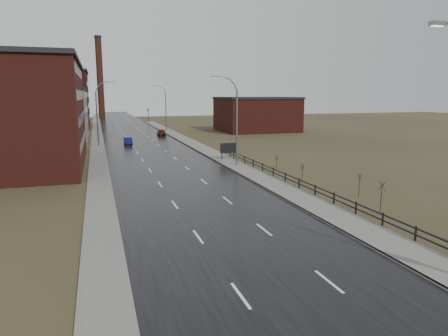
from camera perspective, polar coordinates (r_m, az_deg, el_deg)
road at (r=72.81m, az=-11.13°, el=3.12°), size 14.00×300.00×0.06m
sidewalk_right at (r=50.49m, az=1.97°, el=0.19°), size 3.20×180.00×0.18m
curb_right at (r=50.01m, az=0.33°, el=0.10°), size 0.16×180.00×0.18m
sidewalk_left at (r=72.35m, az=-17.60°, el=2.80°), size 2.40×260.00×0.12m
warehouse_mid at (r=90.41m, az=-24.11°, el=7.13°), size 16.32×20.40×10.50m
warehouse_far at (r=120.72m, az=-25.05°, el=8.86°), size 26.52×24.48×15.50m
building_right at (r=101.47m, az=4.66°, el=7.69°), size 18.36×16.32×8.50m
smokestack at (r=161.93m, az=-17.30°, el=12.26°), size 2.70×2.70×30.70m
streetlight_right_mid at (r=50.70m, az=1.52°, el=6.79°), size 3.36×0.28×11.35m
streetlight_left at (r=73.86m, az=-17.47°, el=7.46°), size 3.36×0.28×11.35m
streetlight_right_far at (r=103.19m, az=-8.47°, el=8.54°), size 3.36×0.28×11.35m
guardrail at (r=36.26m, az=13.45°, el=-3.17°), size 0.10×53.05×1.10m
shrub_c at (r=32.66m, az=21.55°, el=-3.84°), size 0.63×0.67×2.68m
shrub_d at (r=37.83m, az=18.77°, el=-2.21°), size 0.51×0.54×2.16m
shrub_e at (r=41.96m, az=11.12°, el=-0.69°), size 0.50×0.53×2.10m
shrub_f at (r=49.41m, az=7.51°, el=0.86°), size 0.42×0.44×1.75m
billboard at (r=55.51m, az=0.58°, el=2.79°), size 2.30×0.17×2.46m
traffic_light_left at (r=131.86m, az=-17.77°, el=8.01°), size 0.58×2.73×5.30m
traffic_light_right at (r=132.85m, az=-10.79°, el=8.33°), size 0.58×2.73×5.30m
car_near at (r=74.57m, az=-13.55°, el=3.69°), size 1.49×4.12×1.35m
car_far at (r=90.18m, az=-8.93°, el=5.03°), size 2.18×4.59×1.52m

